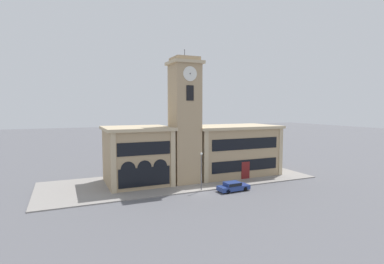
# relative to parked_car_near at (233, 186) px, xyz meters

# --- Properties ---
(ground_plane) EXTENTS (300.00, 300.00, 0.00)m
(ground_plane) POSITION_rel_parked_car_near_xyz_m (-4.39, 1.43, -0.67)
(ground_plane) COLOR #56565B
(sidewalk_kerb) EXTENTS (42.27, 14.24, 0.15)m
(sidewalk_kerb) POSITION_rel_parked_car_near_xyz_m (-4.39, 8.55, -0.60)
(sidewalk_kerb) COLOR gray
(sidewalk_kerb) RESTS_ON ground_plane
(clock_tower) EXTENTS (4.73, 4.73, 20.29)m
(clock_tower) POSITION_rel_parked_car_near_xyz_m (-4.38, 7.01, 8.93)
(clock_tower) COLOR tan
(clock_tower) RESTS_ON ground_plane
(town_hall_left_wing) EXTENTS (9.80, 9.38, 8.71)m
(town_hall_left_wing) POSITION_rel_parked_car_near_xyz_m (-11.25, 9.30, 3.71)
(town_hall_left_wing) COLOR tan
(town_hall_left_wing) RESTS_ON ground_plane
(town_hall_right_wing) EXTENTS (15.52, 9.38, 8.52)m
(town_hall_right_wing) POSITION_rel_parked_car_near_xyz_m (5.34, 9.31, 3.61)
(town_hall_right_wing) COLOR tan
(town_hall_right_wing) RESTS_ON ground_plane
(parked_car_near) EXTENTS (4.57, 1.97, 1.28)m
(parked_car_near) POSITION_rel_parked_car_near_xyz_m (0.00, 0.00, 0.00)
(parked_car_near) COLOR navy
(parked_car_near) RESTS_ON ground_plane
(street_lamp) EXTENTS (0.36, 0.36, 5.26)m
(street_lamp) POSITION_rel_parked_car_near_xyz_m (-4.05, 1.78, 2.97)
(street_lamp) COLOR #4C4C51
(street_lamp) RESTS_ON sidewalk_kerb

